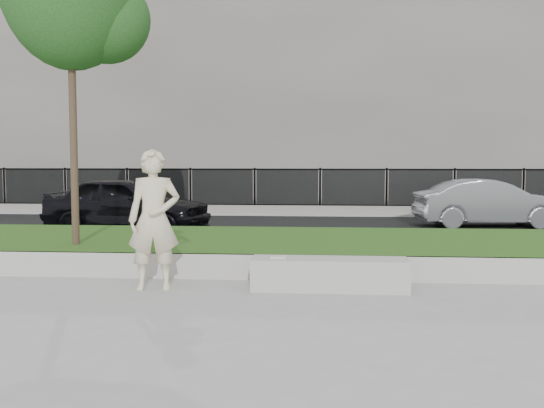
# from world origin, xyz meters

# --- Properties ---
(ground) EXTENTS (90.00, 90.00, 0.00)m
(ground) POSITION_xyz_m (0.00, 0.00, 0.00)
(ground) COLOR gray
(ground) RESTS_ON ground
(grass_bank) EXTENTS (34.00, 4.00, 0.40)m
(grass_bank) POSITION_xyz_m (0.00, 3.00, 0.20)
(grass_bank) COLOR #13360D
(grass_bank) RESTS_ON ground
(grass_kerb) EXTENTS (34.00, 0.08, 0.40)m
(grass_kerb) POSITION_xyz_m (0.00, 1.04, 0.20)
(grass_kerb) COLOR #A4A19A
(grass_kerb) RESTS_ON ground
(street) EXTENTS (34.00, 7.00, 0.04)m
(street) POSITION_xyz_m (0.00, 8.50, 0.02)
(street) COLOR black
(street) RESTS_ON ground
(far_pavement) EXTENTS (34.00, 3.00, 0.12)m
(far_pavement) POSITION_xyz_m (0.00, 13.00, 0.06)
(far_pavement) COLOR gray
(far_pavement) RESTS_ON ground
(iron_fence) EXTENTS (32.00, 0.30, 1.50)m
(iron_fence) POSITION_xyz_m (0.00, 12.00, 0.54)
(iron_fence) COLOR slate
(iron_fence) RESTS_ON far_pavement
(building_facade) EXTENTS (34.00, 10.00, 10.00)m
(building_facade) POSITION_xyz_m (0.00, 20.00, 5.00)
(building_facade) COLOR #615B55
(building_facade) RESTS_ON ground
(stone_bench) EXTENTS (2.25, 0.56, 0.46)m
(stone_bench) POSITION_xyz_m (1.78, 0.40, 0.23)
(stone_bench) COLOR #A4A19A
(stone_bench) RESTS_ON ground
(man) EXTENTS (0.81, 0.61, 2.03)m
(man) POSITION_xyz_m (-0.75, 0.25, 1.01)
(man) COLOR beige
(man) RESTS_ON ground
(book) EXTENTS (0.24, 0.17, 0.03)m
(book) POSITION_xyz_m (1.04, 0.38, 0.47)
(book) COLOR beige
(book) RESTS_ON stone_bench
(car_dark) EXTENTS (4.42, 2.34, 1.43)m
(car_dark) POSITION_xyz_m (-3.25, 6.65, 0.76)
(car_dark) COLOR black
(car_dark) RESTS_ON street
(car_silver) EXTENTS (4.08, 1.73, 1.31)m
(car_silver) POSITION_xyz_m (6.26, 8.78, 0.70)
(car_silver) COLOR gray
(car_silver) RESTS_ON street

